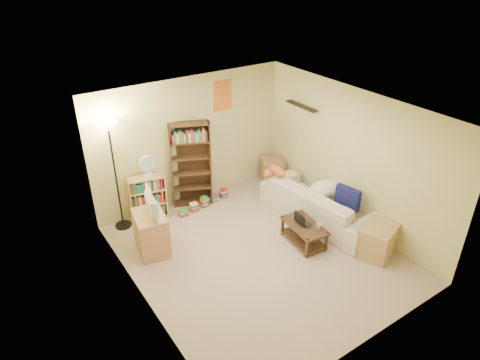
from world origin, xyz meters
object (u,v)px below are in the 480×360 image
(television, at_px, (148,205))
(floor_lamp, at_px, (111,146))
(coffee_table, at_px, (304,231))
(end_cabinet, at_px, (376,240))
(laptop, at_px, (305,222))
(desk_fan, at_px, (148,166))
(sofa, at_px, (320,204))
(side_table, at_px, (272,171))
(short_bookshelf, at_px, (148,198))
(tabby_cat, at_px, (275,171))
(tall_bookshelf, at_px, (191,163))
(tv_stand, at_px, (151,233))
(mug, at_px, (319,226))

(television, bearing_deg, floor_lamp, 19.07)
(coffee_table, relative_size, end_cabinet, 1.39)
(coffee_table, xyz_separation_m, laptop, (0.05, 0.05, 0.15))
(desk_fan, bearing_deg, coffee_table, -49.93)
(coffee_table, height_order, television, television)
(laptop, relative_size, end_cabinet, 0.54)
(sofa, bearing_deg, side_table, -12.28)
(coffee_table, relative_size, laptop, 2.55)
(sofa, xyz_separation_m, coffee_table, (-0.73, -0.39, -0.11))
(short_bookshelf, bearing_deg, tabby_cat, -11.10)
(side_table, distance_m, end_cabinet, 2.93)
(coffee_table, xyz_separation_m, tall_bookshelf, (-0.96, 2.23, 0.67))
(sofa, xyz_separation_m, tabby_cat, (-0.40, 0.85, 0.43))
(floor_lamp, bearing_deg, tabby_cat, -19.87)
(tabby_cat, height_order, tv_stand, tabby_cat)
(tv_stand, distance_m, short_bookshelf, 1.04)
(tabby_cat, height_order, television, television)
(sofa, relative_size, laptop, 6.96)
(coffee_table, distance_m, floor_lamp, 3.57)
(coffee_table, bearing_deg, sofa, 34.35)
(tabby_cat, bearing_deg, tall_bookshelf, 142.32)
(tabby_cat, bearing_deg, sofa, -64.97)
(sofa, height_order, laptop, sofa)
(laptop, relative_size, television, 0.50)
(sofa, bearing_deg, laptop, 110.07)
(coffee_table, height_order, tv_stand, tv_stand)
(coffee_table, bearing_deg, side_table, 72.52)
(tabby_cat, bearing_deg, short_bookshelf, 155.89)
(tabby_cat, distance_m, short_bookshelf, 2.45)
(end_cabinet, bearing_deg, side_table, 88.30)
(television, xyz_separation_m, tall_bookshelf, (1.30, 0.97, -0.01))
(tabby_cat, relative_size, side_table, 1.03)
(coffee_table, height_order, side_table, side_table)
(tabby_cat, distance_m, coffee_table, 1.39)
(coffee_table, xyz_separation_m, short_bookshelf, (-1.89, 2.23, 0.20))
(desk_fan, bearing_deg, tabby_cat, -23.62)
(sofa, relative_size, desk_fan, 5.54)
(short_bookshelf, distance_m, desk_fan, 0.67)
(tv_stand, bearing_deg, mug, -21.89)
(coffee_table, xyz_separation_m, side_table, (0.90, 2.05, 0.03))
(laptop, relative_size, tall_bookshelf, 0.20)
(tall_bookshelf, bearing_deg, floor_lamp, -156.75)
(desk_fan, bearing_deg, side_table, -3.02)
(end_cabinet, bearing_deg, sofa, 93.74)
(tabby_cat, xyz_separation_m, tall_bookshelf, (-1.28, 0.99, 0.13))
(tall_bookshelf, xyz_separation_m, desk_fan, (-0.88, -0.04, 0.20))
(mug, xyz_separation_m, end_cabinet, (0.69, -0.67, -0.15))
(tall_bookshelf, relative_size, short_bookshelf, 1.97)
(side_table, bearing_deg, tall_bookshelf, 174.20)
(coffee_table, height_order, mug, mug)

